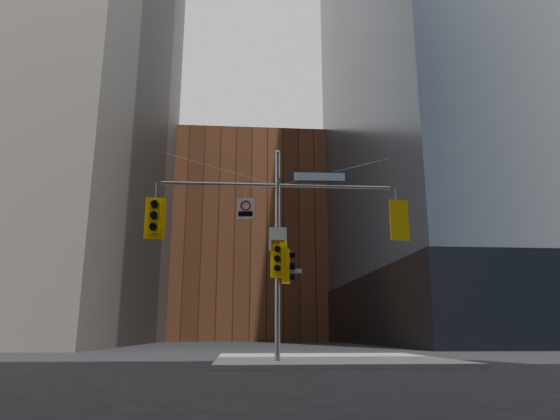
{
  "coord_description": "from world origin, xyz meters",
  "views": [
    {
      "loc": [
        -1.24,
        -14.57,
        1.01
      ],
      "look_at": [
        0.08,
        2.0,
        5.12
      ],
      "focal_mm": 32.0,
      "sensor_mm": 36.0,
      "label": 1
    }
  ],
  "objects": [
    {
      "name": "traffic_light_pole_side",
      "position": [
        0.33,
        1.99,
        3.19
      ],
      "size": [
        0.48,
        0.4,
        1.14
      ],
      "rotation": [
        0.0,
        0.0,
        1.42
      ],
      "color": "yellow",
      "rests_on": "ground"
    },
    {
      "name": "street_sign_blade",
      "position": [
        1.48,
        2.0,
        6.35
      ],
      "size": [
        1.93,
        0.11,
        0.38
      ],
      "rotation": [
        0.0,
        0.0,
        -0.03
      ],
      "color": "navy",
      "rests_on": "ground"
    },
    {
      "name": "brick_midrise",
      "position": [
        0.0,
        58.0,
        14.0
      ],
      "size": [
        26.0,
        20.0,
        28.0
      ],
      "primitive_type": "cube",
      "color": "brown",
      "rests_on": "ground"
    },
    {
      "name": "regulatory_sign_arm",
      "position": [
        -1.1,
        1.97,
        5.17
      ],
      "size": [
        0.58,
        0.12,
        0.73
      ],
      "rotation": [
        0.0,
        0.0,
        -0.13
      ],
      "color": "silver",
      "rests_on": "ground"
    },
    {
      "name": "street_blade_ns",
      "position": [
        0.0,
        2.45,
        2.71
      ],
      "size": [
        0.04,
        0.78,
        0.16
      ],
      "rotation": [
        0.0,
        0.0,
        -0.01
      ],
      "color": "#145926",
      "rests_on": "ground"
    },
    {
      "name": "traffic_light_pole_front",
      "position": [
        0.0,
        1.73,
        3.37
      ],
      "size": [
        0.56,
        0.51,
        1.18
      ],
      "rotation": [
        0.0,
        0.0,
        -0.21
      ],
      "color": "yellow",
      "rests_on": "ground"
    },
    {
      "name": "regulatory_sign_pole",
      "position": [
        0.0,
        1.88,
        4.07
      ],
      "size": [
        0.6,
        0.06,
        0.79
      ],
      "rotation": [
        0.0,
        0.0,
        -0.03
      ],
      "color": "silver",
      "rests_on": "ground"
    },
    {
      "name": "traffic_light_east_arm",
      "position": [
        4.18,
        1.99,
        4.8
      ],
      "size": [
        0.68,
        0.57,
        1.43
      ],
      "rotation": [
        0.0,
        0.0,
        3.24
      ],
      "color": "yellow",
      "rests_on": "ground"
    },
    {
      "name": "sidewalk_corner",
      "position": [
        2.0,
        4.0,
        0.07
      ],
      "size": [
        8.0,
        8.0,
        0.15
      ],
      "primitive_type": "cube",
      "color": "gray",
      "rests_on": "ground"
    },
    {
      "name": "signal_assembly",
      "position": [
        0.0,
        1.99,
        4.42
      ],
      "size": [
        8.0,
        0.8,
        7.3
      ],
      "color": "gray",
      "rests_on": "ground"
    },
    {
      "name": "podium_ne",
      "position": [
        28.0,
        32.0,
        3.0
      ],
      "size": [
        36.4,
        36.4,
        6.0
      ],
      "primitive_type": "cube",
      "color": "black",
      "rests_on": "ground"
    },
    {
      "name": "traffic_light_west_arm",
      "position": [
        -4.15,
        2.01,
        4.8
      ],
      "size": [
        0.68,
        0.56,
        1.43
      ],
      "rotation": [
        0.0,
        0.0,
        0.07
      ],
      "color": "yellow",
      "rests_on": "ground"
    },
    {
      "name": "street_blade_ew",
      "position": [
        0.45,
        2.0,
        3.03
      ],
      "size": [
        0.74,
        0.08,
        0.15
      ],
      "rotation": [
        0.0,
        0.0,
        -0.06
      ],
      "color": "silver",
      "rests_on": "ground"
    },
    {
      "name": "ground",
      "position": [
        0.0,
        0.0,
        0.0
      ],
      "size": [
        160.0,
        160.0,
        0.0
      ],
      "primitive_type": "plane",
      "color": "black",
      "rests_on": "ground"
    }
  ]
}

